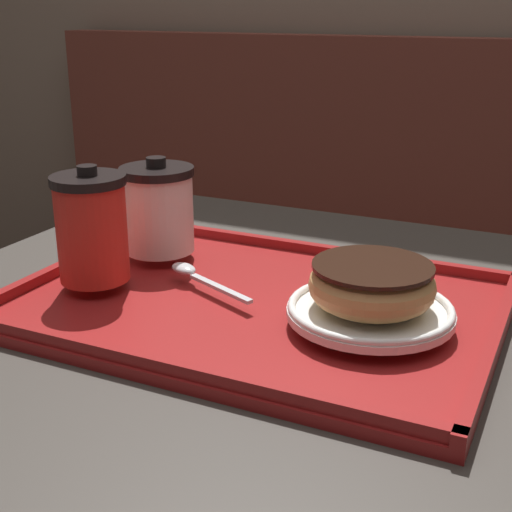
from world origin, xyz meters
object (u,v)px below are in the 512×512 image
(donut_chocolate_glazed, at_px, (372,284))
(spoon, at_px, (193,274))
(coffee_cup_rear, at_px, (158,209))
(coffee_cup_front, at_px, (92,228))

(donut_chocolate_glazed, height_order, spoon, donut_chocolate_glazed)
(coffee_cup_rear, height_order, spoon, coffee_cup_rear)
(coffee_cup_front, relative_size, donut_chocolate_glazed, 1.04)
(donut_chocolate_glazed, bearing_deg, coffee_cup_rear, 164.56)
(donut_chocolate_glazed, distance_m, spoon, 0.21)
(coffee_cup_front, relative_size, coffee_cup_rear, 1.10)
(coffee_cup_front, distance_m, coffee_cup_rear, 0.12)
(coffee_cup_rear, relative_size, donut_chocolate_glazed, 0.95)
(coffee_cup_front, height_order, donut_chocolate_glazed, coffee_cup_front)
(donut_chocolate_glazed, xyz_separation_m, spoon, (-0.21, 0.02, -0.03))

